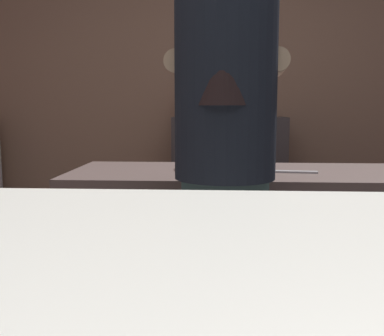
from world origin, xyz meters
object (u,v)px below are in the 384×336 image
(bottle_vinegar, at_px, (228,106))
(bottle_olive_oil, at_px, (186,102))
(mixing_bowl, at_px, (199,163))
(chefs_knife, at_px, (289,172))
(bartender, at_px, (225,153))
(bottle_soy, at_px, (184,107))

(bottle_vinegar, relative_size, bottle_olive_oil, 0.74)
(bottle_olive_oil, bearing_deg, mixing_bowl, -83.18)
(chefs_knife, distance_m, bottle_olive_oil, 1.50)
(bartender, relative_size, bottle_olive_oil, 6.65)
(bartender, relative_size, bottle_vinegar, 8.96)
(bottle_olive_oil, distance_m, bottle_soy, 0.14)
(mixing_bowl, relative_size, bottle_vinegar, 1.00)
(bottle_vinegar, bearing_deg, bottle_olive_oil, 173.52)
(chefs_knife, bearing_deg, bottle_olive_oil, 116.88)
(bartender, xyz_separation_m, bottle_vinegar, (0.05, 1.73, 0.16))
(mixing_bowl, bearing_deg, chefs_knife, -13.07)
(mixing_bowl, bearing_deg, bottle_soy, 97.69)
(bottle_vinegar, height_order, bottle_soy, bottle_vinegar)
(bottle_soy, bearing_deg, chefs_knife, -66.27)
(bartender, relative_size, bottle_soy, 10.12)
(bottle_olive_oil, bearing_deg, bartender, -81.71)
(chefs_knife, xyz_separation_m, bottle_vinegar, (-0.23, 1.33, 0.28))
(mixing_bowl, xyz_separation_m, bottle_soy, (-0.15, 1.14, 0.25))
(bottle_vinegar, bearing_deg, chefs_knife, -79.96)
(chefs_knife, height_order, bottle_vinegar, bottle_vinegar)
(mixing_bowl, height_order, chefs_knife, mixing_bowl)
(bottle_olive_oil, relative_size, bottle_soy, 1.52)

